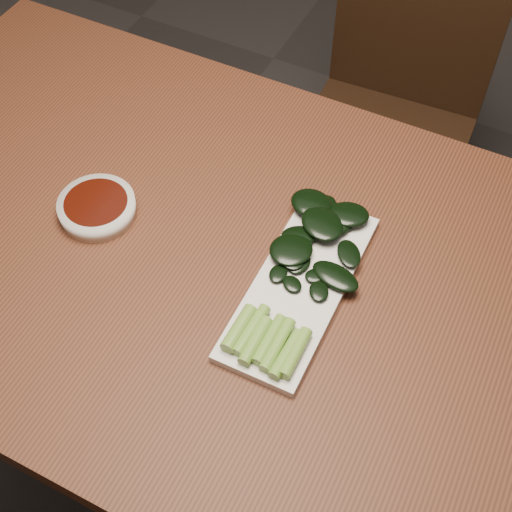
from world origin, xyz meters
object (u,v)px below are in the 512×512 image
gai_lan (304,260)px  chair_far (393,109)px  sauce_bowl (97,207)px  table (230,284)px  serving_plate (300,286)px

gai_lan → chair_far: bearing=95.8°
gai_lan → sauce_bowl: bearing=-172.1°
table → sauce_bowl: size_ratio=11.48×
table → sauce_bowl: 0.24m
chair_far → gai_lan: bearing=-87.2°
table → gai_lan: gai_lan is taller
table → gai_lan: bearing=15.5°
chair_far → serving_plate: bearing=-86.8°
table → serving_plate: bearing=-1.8°
sauce_bowl → serving_plate: size_ratio=0.37×
table → chair_far: 0.75m
table → serving_plate: 0.14m
serving_plate → gai_lan: size_ratio=0.99×
serving_plate → gai_lan: bearing=105.0°
sauce_bowl → gai_lan: size_ratio=0.37×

